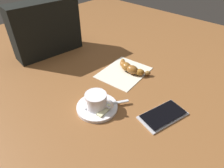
{
  "coord_description": "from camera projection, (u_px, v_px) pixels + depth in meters",
  "views": [
    {
      "loc": [
        0.39,
        0.39,
        0.44
      ],
      "look_at": [
        -0.01,
        0.01,
        0.02
      ],
      "focal_mm": 31.71,
      "sensor_mm": 36.0,
      "label": 1
    }
  ],
  "objects": [
    {
      "name": "cell_phone",
      "position": [
        163.0,
        115.0,
        0.59
      ],
      "size": [
        0.16,
        0.11,
        0.01
      ],
      "color": "#B8B8BF",
      "rests_on": "ground"
    },
    {
      "name": "saucer",
      "position": [
        97.0,
        107.0,
        0.62
      ],
      "size": [
        0.13,
        0.13,
        0.01
      ],
      "primitive_type": "cylinder",
      "color": "white",
      "rests_on": "ground"
    },
    {
      "name": "teaspoon",
      "position": [
        99.0,
        105.0,
        0.61
      ],
      "size": [
        0.13,
        0.09,
        0.01
      ],
      "color": "silver",
      "rests_on": "saucer"
    },
    {
      "name": "espresso_cup",
      "position": [
        97.0,
        100.0,
        0.6
      ],
      "size": [
        0.07,
        0.09,
        0.05
      ],
      "color": "white",
      "rests_on": "saucer"
    },
    {
      "name": "croissant",
      "position": [
        130.0,
        68.0,
        0.77
      ],
      "size": [
        0.07,
        0.16,
        0.03
      ],
      "color": "#966025",
      "rests_on": "napkin"
    },
    {
      "name": "sugar_packet",
      "position": [
        105.0,
        111.0,
        0.59
      ],
      "size": [
        0.06,
        0.02,
        0.01
      ],
      "primitive_type": "cube",
      "rotation": [
        0.0,
        0.0,
        9.54
      ],
      "color": "beige",
      "rests_on": "saucer"
    },
    {
      "name": "laptop_bag",
      "position": [
        46.0,
        29.0,
        0.84
      ],
      "size": [
        0.3,
        0.12,
        0.23
      ],
      "primitive_type": "cube",
      "rotation": [
        0.0,
        0.0,
        6.17
      ],
      "color": "black",
      "rests_on": "ground"
    },
    {
      "name": "ground_plane",
      "position": [
        108.0,
        88.0,
        0.7
      ],
      "size": [
        1.8,
        1.8,
        0.0
      ],
      "primitive_type": "plane",
      "color": "brown"
    },
    {
      "name": "napkin",
      "position": [
        124.0,
        72.0,
        0.78
      ],
      "size": [
        0.21,
        0.18,
        0.0
      ],
      "primitive_type": "cube",
      "rotation": [
        0.0,
        0.0,
        0.11
      ],
      "color": "silver",
      "rests_on": "ground"
    }
  ]
}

